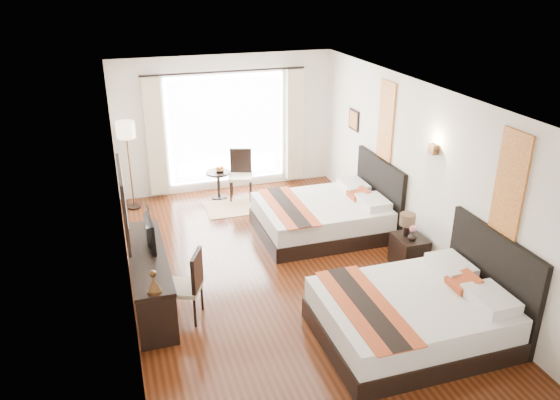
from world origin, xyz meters
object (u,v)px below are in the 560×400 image
object	(u,v)px
television	(145,231)
floor_lamp	(126,136)
desk_chair	(186,298)
table_lamp	(407,221)
console_desk	(150,278)
bed_far	(326,215)
side_table	(219,185)
window_chair	(241,184)
bed_near	(417,314)
vase	(412,237)
fruit_bowl	(220,171)
nightstand	(409,252)

from	to	relation	value
television	floor_lamp	size ratio (longest dim) A/B	0.44
desk_chair	table_lamp	bearing A→B (deg)	-150.27
console_desk	floor_lamp	world-z (taller)	floor_lamp
bed_far	side_table	distance (m)	2.59
television	window_chair	size ratio (longest dim) A/B	0.77
bed_near	television	size ratio (longest dim) A/B	3.01
vase	window_chair	distance (m)	4.05
bed_far	fruit_bowl	distance (m)	2.57
table_lamp	bed_far	bearing A→B (deg)	116.67
desk_chair	nightstand	bearing A→B (deg)	-151.49
desk_chair	floor_lamp	distance (m)	4.15
fruit_bowl	window_chair	bearing A→B (deg)	-16.45
side_table	vase	bearing A→B (deg)	-59.29
table_lamp	side_table	xyz separation A→B (m)	(-2.23, 3.58, -0.48)
desk_chair	side_table	world-z (taller)	desk_chair
table_lamp	console_desk	distance (m)	3.93
bed_near	television	bearing A→B (deg)	145.95
side_table	window_chair	distance (m)	0.45
television	desk_chair	world-z (taller)	television
fruit_bowl	bed_near	bearing A→B (deg)	-74.83
bed_near	floor_lamp	xyz separation A→B (m)	(-3.15, 5.26, 1.13)
bed_far	television	bearing A→B (deg)	-162.07
desk_chair	window_chair	size ratio (longest dim) A/B	0.99
vase	fruit_bowl	distance (m)	4.33
nightstand	desk_chair	bearing A→B (deg)	-175.32
bed_far	television	size ratio (longest dim) A/B	2.91
table_lamp	side_table	distance (m)	4.24
bed_far	desk_chair	xyz separation A→B (m)	(-2.77, -1.82, -0.03)
vase	floor_lamp	xyz separation A→B (m)	(-3.92, 3.77, 0.90)
bed_near	side_table	distance (m)	5.44
desk_chair	fruit_bowl	xyz separation A→B (m)	(1.31, 3.92, 0.29)
table_lamp	desk_chair	bearing A→B (deg)	-174.10
television	window_chair	bearing A→B (deg)	-35.44
table_lamp	floor_lamp	size ratio (longest dim) A/B	0.22
floor_lamp	table_lamp	bearing A→B (deg)	-42.51
television	side_table	xyz separation A→B (m)	(1.67, 3.14, -0.69)
desk_chair	floor_lamp	bearing A→B (deg)	-60.09
table_lamp	vase	distance (m)	0.26
side_table	window_chair	bearing A→B (deg)	-17.25
side_table	bed_near	bearing A→B (deg)	-74.52
television	floor_lamp	xyz separation A→B (m)	(-0.03, 3.15, 0.49)
table_lamp	floor_lamp	world-z (taller)	floor_lamp
television	fruit_bowl	world-z (taller)	television
bed_far	vase	bearing A→B (deg)	-65.72
floor_lamp	window_chair	xyz separation A→B (m)	(2.13, -0.15, -1.17)
bed_far	nightstand	xyz separation A→B (m)	(0.77, -1.54, -0.07)
console_desk	side_table	xyz separation A→B (m)	(1.69, 3.41, -0.09)
bed_far	console_desk	bearing A→B (deg)	-157.84
bed_near	side_table	xyz separation A→B (m)	(-1.45, 5.24, -0.05)
bed_near	floor_lamp	bearing A→B (deg)	120.90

